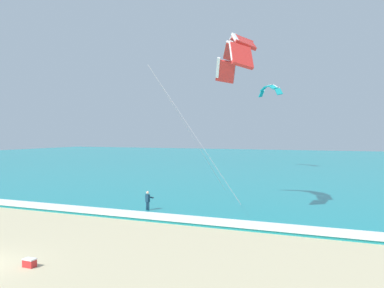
{
  "coord_description": "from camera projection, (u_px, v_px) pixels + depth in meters",
  "views": [
    {
      "loc": [
        16.79,
        -13.18,
        6.21
      ],
      "look_at": [
        4.43,
        15.63,
        5.35
      ],
      "focal_mm": 38.22,
      "sensor_mm": 36.0,
      "label": 1
    }
  ],
  "objects": [
    {
      "name": "sea",
      "position": [
        279.0,
        162.0,
        84.69
      ],
      "size": [
        200.0,
        120.0,
        0.2
      ],
      "primitive_type": "cube",
      "color": "teal",
      "rests_on": "ground"
    },
    {
      "name": "surf_foam",
      "position": [
        122.0,
        213.0,
        30.48
      ],
      "size": [
        200.0,
        2.18,
        0.04
      ],
      "primitive_type": "cube",
      "color": "white",
      "rests_on": "sea"
    },
    {
      "name": "surfboard",
      "position": [
        148.0,
        212.0,
        31.67
      ],
      "size": [
        0.96,
        1.46,
        0.09
      ],
      "color": "#E04C38",
      "rests_on": "ground"
    },
    {
      "name": "kitesurfer",
      "position": [
        148.0,
        201.0,
        31.66
      ],
      "size": [
        0.65,
        0.65,
        1.69
      ],
      "color": "#143347",
      "rests_on": "ground"
    },
    {
      "name": "kite_primary",
      "position": [
        236.0,
        53.0,
        31.81
      ],
      "size": [
        8.62,
        8.33,
        12.57
      ],
      "color": "red"
    },
    {
      "name": "kite_distant",
      "position": [
        269.0,
        89.0,
        67.65
      ],
      "size": [
        4.66,
        3.94,
        1.96
      ],
      "color": "teal"
    },
    {
      "name": "cooler_box",
      "position": [
        30.0,
        263.0,
        18.87
      ],
      "size": [
        0.58,
        0.38,
        0.4
      ],
      "color": "red",
      "rests_on": "ground"
    }
  ]
}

